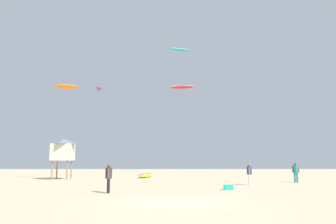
{
  "coord_description": "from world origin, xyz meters",
  "views": [
    {
      "loc": [
        -0.54,
        -15.04,
        1.85
      ],
      "look_at": [
        0.0,
        17.83,
        6.88
      ],
      "focal_mm": 34.32,
      "sensor_mm": 36.0,
      "label": 1
    }
  ],
  "objects_px": {
    "person_midground": "(249,172)",
    "kite_aloft_4": "(182,87)",
    "kite_aloft_1": "(180,49)",
    "lifeguard_tower": "(63,149)",
    "kite_grounded_near": "(145,175)",
    "kite_aloft_2": "(99,89)",
    "kite_aloft_3": "(66,87)",
    "person_left": "(296,171)",
    "cooler_box": "(228,187)",
    "person_foreground": "(109,176)"
  },
  "relations": [
    {
      "from": "person_foreground",
      "to": "kite_aloft_1",
      "type": "bearing_deg",
      "value": -103.05
    },
    {
      "from": "person_foreground",
      "to": "person_left",
      "type": "bearing_deg",
      "value": -152.07
    },
    {
      "from": "lifeguard_tower",
      "to": "kite_aloft_3",
      "type": "relative_size",
      "value": 1.62
    },
    {
      "from": "person_midground",
      "to": "kite_aloft_1",
      "type": "bearing_deg",
      "value": 113.72
    },
    {
      "from": "kite_aloft_1",
      "to": "kite_grounded_near",
      "type": "bearing_deg",
      "value": -105.41
    },
    {
      "from": "kite_grounded_near",
      "to": "kite_aloft_4",
      "type": "xyz_separation_m",
      "value": [
        5.42,
        19.2,
        14.8
      ]
    },
    {
      "from": "kite_aloft_1",
      "to": "kite_aloft_2",
      "type": "xyz_separation_m",
      "value": [
        -11.99,
        -11.58,
        -9.93
      ]
    },
    {
      "from": "kite_grounded_near",
      "to": "cooler_box",
      "type": "height_order",
      "value": "kite_grounded_near"
    },
    {
      "from": "person_foreground",
      "to": "person_midground",
      "type": "distance_m",
      "value": 11.63
    },
    {
      "from": "lifeguard_tower",
      "to": "kite_aloft_1",
      "type": "xyz_separation_m",
      "value": [
        13.32,
        22.03,
        18.7
      ]
    },
    {
      "from": "person_left",
      "to": "lifeguard_tower",
      "type": "xyz_separation_m",
      "value": [
        -21.89,
        5.2,
        2.06
      ]
    },
    {
      "from": "cooler_box",
      "to": "person_midground",
      "type": "bearing_deg",
      "value": 58.5
    },
    {
      "from": "person_left",
      "to": "cooler_box",
      "type": "relative_size",
      "value": 3.05
    },
    {
      "from": "person_midground",
      "to": "kite_aloft_4",
      "type": "height_order",
      "value": "kite_aloft_4"
    },
    {
      "from": "kite_grounded_near",
      "to": "kite_aloft_1",
      "type": "xyz_separation_m",
      "value": [
        5.0,
        18.14,
        21.53
      ]
    },
    {
      "from": "person_midground",
      "to": "lifeguard_tower",
      "type": "distance_m",
      "value": 18.99
    },
    {
      "from": "person_left",
      "to": "kite_aloft_3",
      "type": "height_order",
      "value": "kite_aloft_3"
    },
    {
      "from": "person_foreground",
      "to": "lifeguard_tower",
      "type": "xyz_separation_m",
      "value": [
        -7.12,
        14.17,
        2.06
      ]
    },
    {
      "from": "kite_grounded_near",
      "to": "kite_aloft_3",
      "type": "distance_m",
      "value": 13.11
    },
    {
      "from": "person_midground",
      "to": "person_left",
      "type": "relative_size",
      "value": 0.97
    },
    {
      "from": "kite_aloft_2",
      "to": "kite_aloft_4",
      "type": "relative_size",
      "value": 0.52
    },
    {
      "from": "cooler_box",
      "to": "kite_aloft_1",
      "type": "height_order",
      "value": "kite_aloft_1"
    },
    {
      "from": "kite_aloft_3",
      "to": "kite_aloft_1",
      "type": "bearing_deg",
      "value": 59.4
    },
    {
      "from": "kite_grounded_near",
      "to": "kite_aloft_3",
      "type": "xyz_separation_m",
      "value": [
        -8.19,
        -4.16,
        9.36
      ]
    },
    {
      "from": "kite_aloft_2",
      "to": "kite_aloft_3",
      "type": "height_order",
      "value": "kite_aloft_2"
    },
    {
      "from": "kite_grounded_near",
      "to": "kite_aloft_4",
      "type": "bearing_deg",
      "value": 74.24
    },
    {
      "from": "lifeguard_tower",
      "to": "kite_aloft_2",
      "type": "xyz_separation_m",
      "value": [
        1.33,
        10.45,
        8.77
      ]
    },
    {
      "from": "kite_grounded_near",
      "to": "kite_aloft_2",
      "type": "distance_m",
      "value": 15.05
    },
    {
      "from": "person_midground",
      "to": "kite_aloft_3",
      "type": "xyz_separation_m",
      "value": [
        -16.92,
        7.85,
        8.61
      ]
    },
    {
      "from": "person_foreground",
      "to": "lifeguard_tower",
      "type": "distance_m",
      "value": 15.99
    },
    {
      "from": "cooler_box",
      "to": "kite_aloft_3",
      "type": "bearing_deg",
      "value": 140.44
    },
    {
      "from": "person_midground",
      "to": "kite_aloft_3",
      "type": "bearing_deg",
      "value": 171.79
    },
    {
      "from": "cooler_box",
      "to": "kite_aloft_3",
      "type": "relative_size",
      "value": 0.22
    },
    {
      "from": "kite_grounded_near",
      "to": "cooler_box",
      "type": "distance_m",
      "value": 17.24
    },
    {
      "from": "person_midground",
      "to": "kite_aloft_1",
      "type": "relative_size",
      "value": 0.43
    },
    {
      "from": "person_foreground",
      "to": "person_midground",
      "type": "relative_size",
      "value": 1.02
    },
    {
      "from": "lifeguard_tower",
      "to": "kite_grounded_near",
      "type": "bearing_deg",
      "value": 25.05
    },
    {
      "from": "lifeguard_tower",
      "to": "cooler_box",
      "type": "relative_size",
      "value": 7.41
    },
    {
      "from": "person_midground",
      "to": "kite_aloft_4",
      "type": "distance_m",
      "value": 34.38
    },
    {
      "from": "person_left",
      "to": "lifeguard_tower",
      "type": "bearing_deg",
      "value": 98.05
    },
    {
      "from": "kite_aloft_2",
      "to": "kite_aloft_4",
      "type": "distance_m",
      "value": 18.0
    },
    {
      "from": "cooler_box",
      "to": "kite_aloft_3",
      "type": "height_order",
      "value": "kite_aloft_3"
    },
    {
      "from": "kite_aloft_2",
      "to": "kite_aloft_3",
      "type": "xyz_separation_m",
      "value": [
        -1.2,
        -10.72,
        -2.24
      ]
    },
    {
      "from": "person_left",
      "to": "kite_aloft_1",
      "type": "distance_m",
      "value": 35.3
    },
    {
      "from": "person_foreground",
      "to": "kite_aloft_4",
      "type": "height_order",
      "value": "kite_aloft_4"
    },
    {
      "from": "kite_aloft_1",
      "to": "kite_aloft_3",
      "type": "relative_size",
      "value": 1.52
    },
    {
      "from": "person_midground",
      "to": "cooler_box",
      "type": "xyz_separation_m",
      "value": [
        -2.49,
        -4.07,
        -0.81
      ]
    },
    {
      "from": "person_left",
      "to": "kite_aloft_1",
      "type": "relative_size",
      "value": 0.44
    },
    {
      "from": "lifeguard_tower",
      "to": "cooler_box",
      "type": "bearing_deg",
      "value": -39.94
    },
    {
      "from": "kite_aloft_3",
      "to": "lifeguard_tower",
      "type": "bearing_deg",
      "value": 115.8
    }
  ]
}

